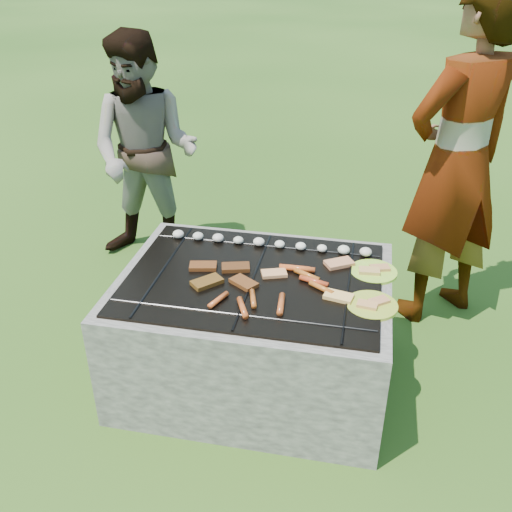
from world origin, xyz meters
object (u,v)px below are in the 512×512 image
(plate_far, at_px, (373,271))
(plate_near, at_px, (372,305))
(bystander, at_px, (145,153))
(cook, at_px, (458,163))
(fire_pit, at_px, (254,332))

(plate_far, relative_size, plate_near, 1.03)
(plate_far, bearing_deg, bystander, 147.70)
(bystander, bearing_deg, cook, -7.92)
(cook, distance_m, bystander, 1.97)
(plate_near, bearing_deg, bystander, 140.48)
(fire_pit, xyz_separation_m, plate_near, (0.56, -0.12, 0.33))
(plate_near, xyz_separation_m, bystander, (-1.54, 1.27, 0.17))
(fire_pit, height_order, cook, cook)
(cook, bearing_deg, plate_near, 28.95)
(fire_pit, xyz_separation_m, plate_far, (0.56, 0.17, 0.33))
(fire_pit, distance_m, plate_far, 0.67)
(fire_pit, bearing_deg, plate_near, -12.50)
(plate_far, distance_m, cook, 0.85)
(fire_pit, distance_m, bystander, 1.58)
(bystander, bearing_deg, plate_near, -38.27)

